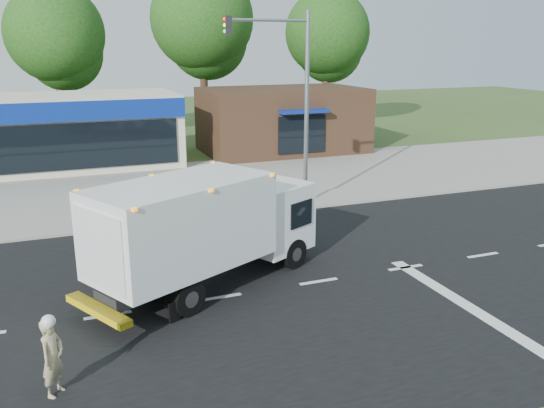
# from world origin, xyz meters

# --- Properties ---
(ground) EXTENTS (120.00, 120.00, 0.00)m
(ground) POSITION_xyz_m (0.00, 0.00, 0.00)
(ground) COLOR #385123
(ground) RESTS_ON ground
(road_asphalt) EXTENTS (60.00, 14.00, 0.02)m
(road_asphalt) POSITION_xyz_m (0.00, 0.00, 0.00)
(road_asphalt) COLOR black
(road_asphalt) RESTS_ON ground
(sidewalk) EXTENTS (60.00, 2.40, 0.12)m
(sidewalk) POSITION_xyz_m (0.00, 8.20, 0.06)
(sidewalk) COLOR gray
(sidewalk) RESTS_ON ground
(parking_apron) EXTENTS (60.00, 9.00, 0.02)m
(parking_apron) POSITION_xyz_m (0.00, 14.00, 0.01)
(parking_apron) COLOR gray
(parking_apron) RESTS_ON ground
(lane_markings) EXTENTS (55.20, 7.00, 0.01)m
(lane_markings) POSITION_xyz_m (1.35, -1.35, 0.02)
(lane_markings) COLOR silver
(lane_markings) RESTS_ON road_asphalt
(ems_box_truck) EXTENTS (7.60, 5.38, 3.27)m
(ems_box_truck) POSITION_xyz_m (-3.16, 0.86, 1.89)
(ems_box_truck) COLOR black
(ems_box_truck) RESTS_ON ground
(emergency_worker) EXTENTS (0.66, 0.71, 1.73)m
(emergency_worker) POSITION_xyz_m (-7.32, -3.14, 0.86)
(emergency_worker) COLOR tan
(emergency_worker) RESTS_ON ground
(retail_strip_mall) EXTENTS (18.00, 6.20, 4.00)m
(retail_strip_mall) POSITION_xyz_m (-9.00, 19.93, 2.01)
(retail_strip_mall) COLOR beige
(retail_strip_mall) RESTS_ON ground
(brown_storefront) EXTENTS (10.00, 6.70, 4.00)m
(brown_storefront) POSITION_xyz_m (7.00, 19.98, 2.00)
(brown_storefront) COLOR #382316
(brown_storefront) RESTS_ON ground
(traffic_signal_pole) EXTENTS (3.51, 0.25, 8.00)m
(traffic_signal_pole) POSITION_xyz_m (2.35, 7.60, 4.92)
(traffic_signal_pole) COLOR gray
(traffic_signal_pole) RESTS_ON ground
(background_trees) EXTENTS (36.77, 7.39, 12.10)m
(background_trees) POSITION_xyz_m (-0.85, 28.16, 7.38)
(background_trees) COLOR #332114
(background_trees) RESTS_ON ground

